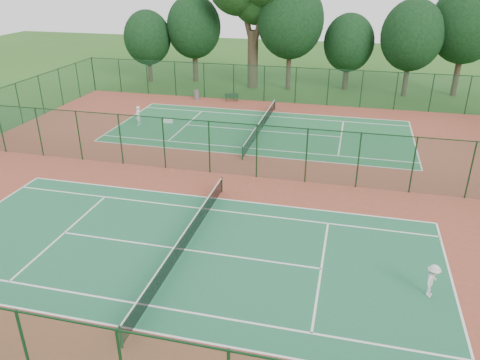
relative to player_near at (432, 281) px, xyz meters
name	(u,v)px	position (x,y,z in m)	size (l,w,h in m)	color
ground	(233,175)	(-10.83, 9.79, -0.75)	(120.00, 120.00, 0.00)	#2A581B
red_pad	(233,175)	(-10.83, 9.79, -0.74)	(40.00, 36.00, 0.01)	brown
court_near	(185,250)	(-10.83, 0.79, -0.73)	(23.77, 10.97, 0.01)	#206644
court_far	(261,131)	(-10.83, 18.79, -0.73)	(23.77, 10.97, 0.01)	#20683A
fence_north	(280,84)	(-10.83, 27.79, 1.02)	(40.00, 0.09, 3.50)	#164329
fence_divider	(233,149)	(-10.83, 9.79, 1.02)	(40.00, 0.09, 3.50)	#17472E
tennis_net_near	(184,240)	(-10.83, 0.79, -0.20)	(0.10, 12.90, 0.97)	#163E25
tennis_net_far	(261,125)	(-10.83, 18.79, -0.20)	(0.10, 12.90, 0.97)	#14381E
player_near	(432,281)	(0.00, 0.00, 0.00)	(0.94, 0.54, 1.45)	silver
player_far	(138,116)	(-21.12, 17.84, 0.08)	(0.58, 0.38, 1.60)	white
trash_bin	(197,95)	(-19.03, 26.84, -0.25)	(0.54, 0.54, 0.97)	gray
bench	(232,97)	(-15.47, 27.04, -0.31)	(1.38, 0.77, 0.82)	black
kit_bag	(168,121)	(-18.92, 18.96, -0.59)	(0.78, 0.29, 0.29)	silver
stray_ball_a	(253,178)	(-9.42, 9.48, -0.70)	(0.07, 0.07, 0.07)	gold
stray_ball_b	(361,191)	(-2.78, 9.21, -0.70)	(0.07, 0.07, 0.07)	#C4D231
stray_ball_c	(173,170)	(-14.82, 9.42, -0.70)	(0.07, 0.07, 0.07)	#E5F238
evergreen_row	(293,88)	(-10.33, 34.04, -0.75)	(39.00, 5.00, 12.00)	black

